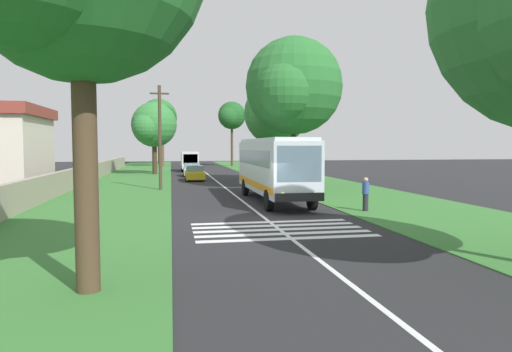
{
  "coord_description": "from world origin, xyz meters",
  "views": [
    {
      "loc": [
        -20.2,
        4.19,
        3.31
      ],
      "look_at": [
        5.23,
        -0.54,
        1.6
      ],
      "focal_mm": 32.13,
      "sensor_mm": 36.0,
      "label": 1
    }
  ],
  "objects": [
    {
      "name": "roadside_tree_left_1",
      "position": [
        33.94,
        6.17,
        5.61
      ],
      "size": [
        6.07,
        5.17,
        8.3
      ],
      "color": "#3D2D1E",
      "rests_on": "grass_verge_left"
    },
    {
      "name": "utility_pole",
      "position": [
        14.56,
        4.97,
        4.04
      ],
      "size": [
        0.24,
        1.4,
        7.72
      ],
      "color": "#473828",
      "rests_on": "grass_verge_left"
    },
    {
      "name": "roadside_tree_left_2",
      "position": [
        63.23,
        6.41,
        8.21
      ],
      "size": [
        7.64,
        6.5,
        11.59
      ],
      "color": "#3D2D1E",
      "rests_on": "grass_verge_left"
    },
    {
      "name": "roadside_tree_left_3",
      "position": [
        53.27,
        5.6,
        7.32
      ],
      "size": [
        5.43,
        4.49,
        9.69
      ],
      "color": "brown",
      "rests_on": "grass_verge_left"
    },
    {
      "name": "roadside_tree_right_0",
      "position": [
        13.91,
        -4.89,
        7.65
      ],
      "size": [
        8.64,
        7.36,
        11.48
      ],
      "color": "#3D2D1E",
      "rests_on": "grass_verge_right"
    },
    {
      "name": "trailing_car_1",
      "position": [
        29.97,
        1.97,
        0.67
      ],
      "size": [
        4.3,
        1.78,
        1.43
      ],
      "color": "silver",
      "rests_on": "ground"
    },
    {
      "name": "centre_line",
      "position": [
        15.0,
        0.0,
        0.0
      ],
      "size": [
        110.0,
        0.16,
        0.01
      ],
      "primitive_type": "cube",
      "color": "silver",
      "rests_on": "ground"
    },
    {
      "name": "coach_bus",
      "position": [
        6.26,
        -1.8,
        2.15
      ],
      "size": [
        11.16,
        2.62,
        3.73
      ],
      "color": "silver",
      "rests_on": "ground"
    },
    {
      "name": "trailing_car_0",
      "position": [
        23.92,
        1.97,
        0.67
      ],
      "size": [
        4.3,
        1.78,
        1.43
      ],
      "color": "gold",
      "rests_on": "ground"
    },
    {
      "name": "grass_verge_right",
      "position": [
        15.0,
        -8.2,
        0.02
      ],
      "size": [
        120.0,
        8.0,
        0.04
      ],
      "primitive_type": "cube",
      "color": "#387533",
      "rests_on": "ground"
    },
    {
      "name": "roadside_tree_right_2",
      "position": [
        53.84,
        -5.45,
        8.05
      ],
      "size": [
        5.71,
        4.53,
        10.42
      ],
      "color": "#4C3826",
      "rests_on": "grass_verge_right"
    },
    {
      "name": "pedestrian",
      "position": [
        1.26,
        -5.4,
        0.91
      ],
      "size": [
        0.34,
        0.34,
        1.69
      ],
      "color": "#26262D",
      "rests_on": "grass_verge_right"
    },
    {
      "name": "zebra_crossing",
      "position": [
        -2.74,
        0.0,
        0.0
      ],
      "size": [
        4.05,
        6.8,
        0.01
      ],
      "color": "silver",
      "rests_on": "ground"
    },
    {
      "name": "grass_verge_left",
      "position": [
        15.0,
        8.2,
        0.02
      ],
      "size": [
        120.0,
        8.0,
        0.04
      ],
      "primitive_type": "cube",
      "color": "#387533",
      "rests_on": "ground"
    },
    {
      "name": "roadside_tree_right_1",
      "position": [
        21.31,
        -5.24,
        6.18
      ],
      "size": [
        6.85,
        5.91,
        9.25
      ],
      "color": "#3D2D1E",
      "rests_on": "grass_verge_right"
    },
    {
      "name": "trailing_minibus_0",
      "position": [
        40.04,
        1.81,
        1.55
      ],
      "size": [
        6.0,
        2.14,
        2.53
      ],
      "color": "silver",
      "rests_on": "ground"
    },
    {
      "name": "ground",
      "position": [
        0.0,
        0.0,
        0.0
      ],
      "size": [
        160.0,
        160.0,
        0.0
      ],
      "primitive_type": "plane",
      "color": "#262628"
    },
    {
      "name": "roadside_wall",
      "position": [
        20.0,
        11.6,
        0.81
      ],
      "size": [
        70.0,
        0.4,
        1.54
      ],
      "primitive_type": "cube",
      "color": "#9E937F",
      "rests_on": "grass_verge_left"
    }
  ]
}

